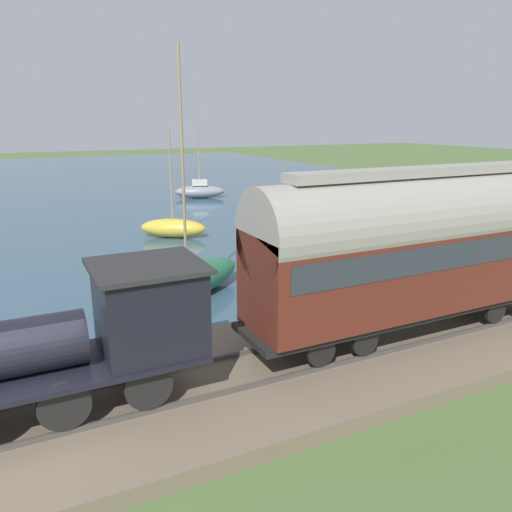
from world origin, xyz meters
name	(u,v)px	position (x,y,z in m)	size (l,w,h in m)	color
ground_plane	(31,449)	(0.00, 0.00, 0.00)	(200.00, 200.00, 0.00)	#516B38
harbor_water	(9,188)	(43.54, 0.00, 0.00)	(80.00, 80.00, 0.01)	#38566B
rail_embankment	(28,430)	(0.42, 0.00, 0.18)	(5.65, 56.00, 0.49)	#756651
steam_locomotive	(85,331)	(0.42, -1.28, 2.11)	(2.19, 6.53, 3.08)	black
passenger_coach	(421,242)	(0.42, -10.24, 3.02)	(2.32, 10.58, 4.60)	black
sailboat_gray	(200,191)	(29.47, -14.23, 0.61)	(2.81, 4.39, 6.89)	gray
sailboat_yellow	(173,227)	(16.56, -7.99, 0.55)	(3.10, 3.76, 5.79)	gold
sailboat_green	(187,281)	(6.94, -5.58, 0.64)	(4.52, 5.81, 8.64)	#236B42
rowboat_off_pier	(267,244)	(12.10, -11.52, 0.20)	(1.08, 2.24, 0.39)	silver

